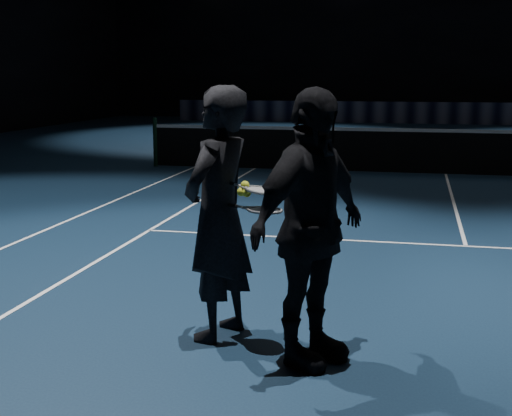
{
  "coord_description": "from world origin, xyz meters",
  "views": [
    {
      "loc": [
        -0.67,
        -15.24,
        2.09
      ],
      "look_at": [
        -1.81,
        -10.12,
        1.1
      ],
      "focal_mm": 50.0,
      "sensor_mm": 36.0,
      "label": 1
    }
  ],
  "objects_px": {
    "player_a": "(218,214)",
    "racket_upper": "(262,191)",
    "racket_lower": "(265,210)",
    "tennis_balls": "(244,190)",
    "player_b": "(310,228)"
  },
  "relations": [
    {
      "from": "racket_lower",
      "to": "tennis_balls",
      "type": "bearing_deg",
      "value": 178.53
    },
    {
      "from": "racket_upper",
      "to": "tennis_balls",
      "type": "relative_size",
      "value": 5.67
    },
    {
      "from": "player_a",
      "to": "player_b",
      "type": "relative_size",
      "value": 1.0
    },
    {
      "from": "player_a",
      "to": "player_b",
      "type": "height_order",
      "value": "same"
    },
    {
      "from": "player_a",
      "to": "racket_upper",
      "type": "height_order",
      "value": "player_a"
    },
    {
      "from": "tennis_balls",
      "to": "racket_upper",
      "type": "bearing_deg",
      "value": -10.86
    },
    {
      "from": "racket_lower",
      "to": "tennis_balls",
      "type": "xyz_separation_m",
      "value": [
        -0.18,
        0.09,
        0.13
      ]
    },
    {
      "from": "player_b",
      "to": "tennis_balls",
      "type": "xyz_separation_m",
      "value": [
        -0.54,
        0.25,
        0.22
      ]
    },
    {
      "from": "tennis_balls",
      "to": "racket_lower",
      "type": "bearing_deg",
      "value": -25.9
    },
    {
      "from": "player_b",
      "to": "tennis_balls",
      "type": "distance_m",
      "value": 0.63
    },
    {
      "from": "racket_upper",
      "to": "tennis_balls",
      "type": "xyz_separation_m",
      "value": [
        -0.15,
        0.03,
        -0.01
      ]
    },
    {
      "from": "racket_lower",
      "to": "player_a",
      "type": "bearing_deg",
      "value": 180.0
    },
    {
      "from": "player_b",
      "to": "racket_upper",
      "type": "xyz_separation_m",
      "value": [
        -0.39,
        0.22,
        0.22
      ]
    },
    {
      "from": "player_b",
      "to": "racket_lower",
      "type": "height_order",
      "value": "player_b"
    },
    {
      "from": "player_b",
      "to": "racket_lower",
      "type": "relative_size",
      "value": 2.94
    }
  ]
}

